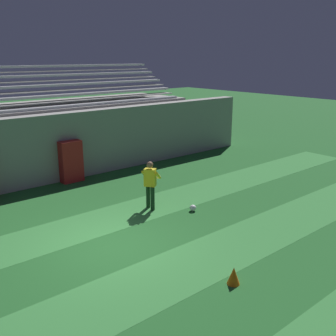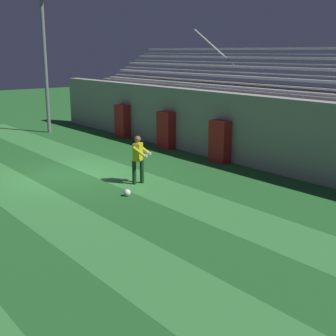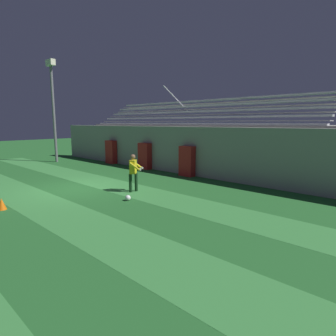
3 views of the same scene
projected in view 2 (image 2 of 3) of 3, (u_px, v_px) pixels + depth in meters
ground_plane at (68, 176)px, 17.12m from camera, size 80.00×80.00×0.00m
turf_stripe_mid at (9, 186)px, 15.81m from camera, size 28.00×1.91×0.01m
turf_stripe_far at (106, 169)px, 18.09m from camera, size 28.00×1.91×0.01m
back_wall at (200, 122)px, 20.68m from camera, size 24.00×0.60×2.80m
padding_pillar_gate_left at (166, 130)px, 21.85m from camera, size 0.90×0.44×1.71m
padding_pillar_gate_right at (220, 141)px, 19.11m from camera, size 0.90×0.44×1.71m
padding_pillar_far_left at (122, 121)px, 24.71m from camera, size 0.90×0.44×1.71m
bleacher_stand at (237, 115)px, 22.06m from camera, size 18.00×4.05×5.43m
floodlight_pole at (44, 43)px, 25.17m from camera, size 0.90×0.36×7.63m
goalkeeper at (138, 157)px, 15.90m from camera, size 0.72×0.74×1.67m
soccer_ball at (127, 193)px, 14.72m from camera, size 0.22×0.22×0.22m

